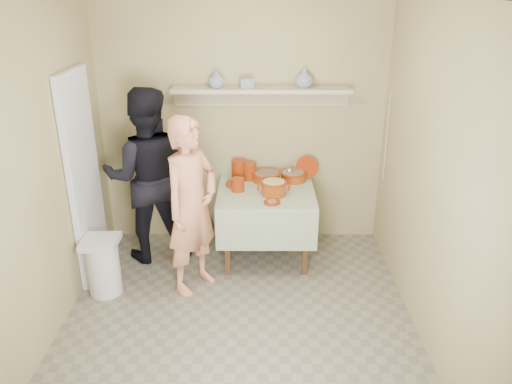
{
  "coord_description": "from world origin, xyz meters",
  "views": [
    {
      "loc": [
        0.17,
        -3.39,
        2.68
      ],
      "look_at": [
        0.15,
        0.75,
        0.95
      ],
      "focal_mm": 35.0,
      "sensor_mm": 36.0,
      "label": 1
    }
  ],
  "objects_px": {
    "trash_bin": "(103,266)",
    "serving_table": "(266,200)",
    "cazuela_rice": "(274,187)",
    "person_cook": "(192,206)",
    "person_helper": "(147,176)"
  },
  "relations": [
    {
      "from": "cazuela_rice",
      "to": "trash_bin",
      "type": "distance_m",
      "value": 1.77
    },
    {
      "from": "trash_bin",
      "to": "serving_table",
      "type": "bearing_deg",
      "value": 24.94
    },
    {
      "from": "person_cook",
      "to": "trash_bin",
      "type": "height_order",
      "value": "person_cook"
    },
    {
      "from": "serving_table",
      "to": "cazuela_rice",
      "type": "relative_size",
      "value": 2.95
    },
    {
      "from": "cazuela_rice",
      "to": "trash_bin",
      "type": "height_order",
      "value": "cazuela_rice"
    },
    {
      "from": "person_helper",
      "to": "cazuela_rice",
      "type": "height_order",
      "value": "person_helper"
    },
    {
      "from": "cazuela_rice",
      "to": "trash_bin",
      "type": "bearing_deg",
      "value": -160.8
    },
    {
      "from": "serving_table",
      "to": "cazuela_rice",
      "type": "xyz_separation_m",
      "value": [
        0.07,
        -0.15,
        0.2
      ]
    },
    {
      "from": "person_cook",
      "to": "serving_table",
      "type": "distance_m",
      "value": 0.92
    },
    {
      "from": "person_helper",
      "to": "serving_table",
      "type": "distance_m",
      "value": 1.22
    },
    {
      "from": "person_cook",
      "to": "serving_table",
      "type": "relative_size",
      "value": 1.71
    },
    {
      "from": "serving_table",
      "to": "person_cook",
      "type": "bearing_deg",
      "value": -138.99
    },
    {
      "from": "person_cook",
      "to": "trash_bin",
      "type": "xyz_separation_m",
      "value": [
        -0.83,
        -0.11,
        -0.55
      ]
    },
    {
      "from": "cazuela_rice",
      "to": "serving_table",
      "type": "bearing_deg",
      "value": 115.44
    },
    {
      "from": "serving_table",
      "to": "trash_bin",
      "type": "distance_m",
      "value": 1.7
    }
  ]
}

